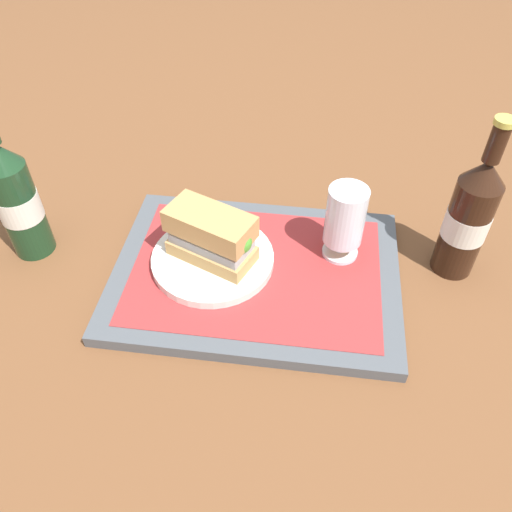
# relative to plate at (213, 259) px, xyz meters

# --- Properties ---
(ground_plane) EXTENTS (3.00, 3.00, 0.00)m
(ground_plane) POSITION_rel_plate_xyz_m (0.07, -0.01, -0.03)
(ground_plane) COLOR brown
(tray) EXTENTS (0.44, 0.32, 0.02)m
(tray) POSITION_rel_plate_xyz_m (0.07, -0.01, -0.02)
(tray) COLOR #4C5156
(tray) RESTS_ON ground_plane
(placemat) EXTENTS (0.38, 0.27, 0.00)m
(placemat) POSITION_rel_plate_xyz_m (0.07, -0.01, -0.01)
(placemat) COLOR #9E2D2D
(placemat) RESTS_ON tray
(plate) EXTENTS (0.19, 0.19, 0.01)m
(plate) POSITION_rel_plate_xyz_m (0.00, 0.00, 0.00)
(plate) COLOR silver
(plate) RESTS_ON placemat
(sandwich) EXTENTS (0.14, 0.11, 0.08)m
(sandwich) POSITION_rel_plate_xyz_m (0.00, -0.00, 0.05)
(sandwich) COLOR tan
(sandwich) RESTS_ON plate
(beer_glass) EXTENTS (0.06, 0.06, 0.12)m
(beer_glass) POSITION_rel_plate_xyz_m (0.20, 0.05, 0.06)
(beer_glass) COLOR silver
(beer_glass) RESTS_ON placemat
(beer_bottle) EXTENTS (0.07, 0.07, 0.27)m
(beer_bottle) POSITION_rel_plate_xyz_m (0.38, 0.06, 0.08)
(beer_bottle) COLOR black
(beer_bottle) RESTS_ON ground_plane
(second_bottle) EXTENTS (0.07, 0.07, 0.27)m
(second_bottle) POSITION_rel_plate_xyz_m (-0.30, 0.01, 0.08)
(second_bottle) COLOR #19381E
(second_bottle) RESTS_ON ground_plane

